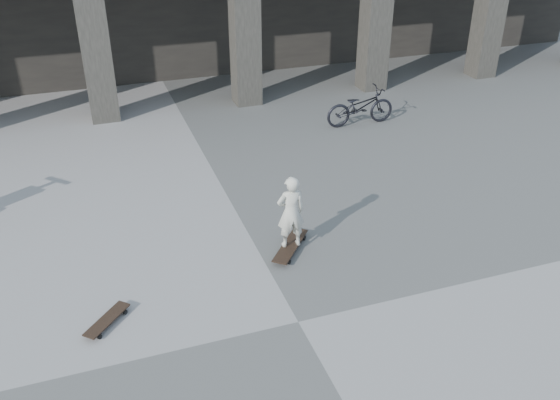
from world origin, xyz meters
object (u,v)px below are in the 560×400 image
object	(u,v)px
longboard	(290,246)
skateboard_spare	(107,320)
bicycle	(360,107)
child	(291,212)

from	to	relation	value
longboard	skateboard_spare	bearing A→B (deg)	145.98
longboard	bicycle	distance (m)	5.65
child	bicycle	xyz separation A→B (m)	(3.38, 4.51, -0.26)
skateboard_spare	child	distance (m)	3.08
longboard	child	bearing A→B (deg)	34.76
longboard	bicycle	bearing A→B (deg)	2.61
longboard	skateboard_spare	world-z (taller)	longboard
skateboard_spare	bicycle	xyz separation A→B (m)	(6.27, 5.36, 0.37)
longboard	skateboard_spare	distance (m)	3.01
skateboard_spare	child	size ratio (longest dim) A/B	0.57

